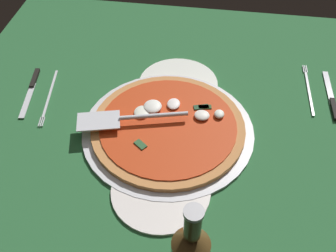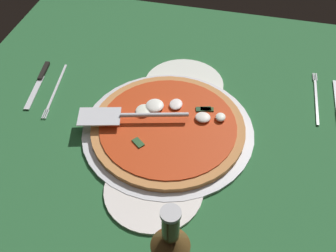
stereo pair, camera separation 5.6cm
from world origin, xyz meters
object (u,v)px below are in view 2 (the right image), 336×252
Objects in this scene: pizza_server at (126,116)px; place_setting_far at (328,105)px; dinner_plate_right at (154,190)px; place_setting_near at (47,86)px; dinner_plate_left at (184,84)px; pizza at (168,126)px.

place_setting_far is at bearing -171.68° from pizza_server.
dinner_plate_right is 0.93× the size of place_setting_near.
place_setting_near is at bearing -35.00° from pizza_server.
dinner_plate_left is 33.87cm from dinner_plate_right.
pizza_server is at bearing 111.05° from place_setting_far.
pizza_server reaches higher than dinner_plate_left.
place_setting_near is (-25.01, -35.36, -0.14)cm from dinner_plate_right.
dinner_plate_left is 36.31cm from place_setting_far.
dinner_plate_right is at bearing 45.95° from place_setting_near.
pizza_server is 1.15× the size of place_setting_near.
dinner_plate_left is at bearing -132.56° from pizza_server.
pizza reaches higher than place_setting_far.
pizza_server reaches higher than dinner_plate_right.
pizza reaches higher than place_setting_near.
place_setting_far is at bearing 89.14° from place_setting_near.
place_setting_near reaches higher than dinner_plate_left.
pizza is (-16.96, -1.03, 1.39)cm from dinner_plate_right.
pizza_server is 1.23× the size of place_setting_far.
place_setting_far is (-17.90, 36.46, -1.54)cm from pizza.
place_setting_near is at bearing -125.27° from dinner_plate_right.
pizza_server is (-15.67, -10.65, 3.79)cm from dinner_plate_right.
dinner_plate_right is 0.57× the size of pizza.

